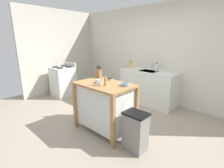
# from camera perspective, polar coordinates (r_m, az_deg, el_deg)

# --- Properties ---
(ground_plane) EXTENTS (6.65, 6.65, 0.00)m
(ground_plane) POSITION_cam_1_polar(r_m,az_deg,el_deg) (3.46, -1.88, -14.15)
(ground_plane) COLOR gray
(ground_plane) RESTS_ON ground
(wall_back) EXTENTS (5.65, 0.10, 2.60)m
(wall_back) POSITION_cam_1_polar(r_m,az_deg,el_deg) (4.68, 15.97, 9.84)
(wall_back) COLOR beige
(wall_back) RESTS_ON ground
(wall_left) EXTENTS (0.10, 2.62, 2.60)m
(wall_left) POSITION_cam_1_polar(r_m,az_deg,el_deg) (5.72, -17.51, 10.63)
(wall_left) COLOR beige
(wall_left) RESTS_ON ground
(kitchen_island) EXTENTS (1.06, 0.69, 0.93)m
(kitchen_island) POSITION_cam_1_polar(r_m,az_deg,el_deg) (3.09, -2.55, -7.19)
(kitchen_island) COLOR #9E7042
(kitchen_island) RESTS_ON ground
(knife_block) EXTENTS (0.11, 0.09, 0.25)m
(knife_block) POSITION_cam_1_polar(r_m,az_deg,el_deg) (3.39, -4.56, 3.69)
(knife_block) COLOR olive
(knife_block) RESTS_ON kitchen_island
(bowl_ceramic_wide) EXTENTS (0.15, 0.15, 0.05)m
(bowl_ceramic_wide) POSITION_cam_1_polar(r_m,az_deg,el_deg) (2.80, 4.51, -0.14)
(bowl_ceramic_wide) COLOR gray
(bowl_ceramic_wide) RESTS_ON kitchen_island
(bowl_ceramic_small) EXTENTS (0.15, 0.15, 0.05)m
(bowl_ceramic_small) POSITION_cam_1_polar(r_m,az_deg,el_deg) (3.00, -4.61, 0.87)
(bowl_ceramic_small) COLOR tan
(bowl_ceramic_small) RESTS_ON kitchen_island
(bowl_stoneware_deep) EXTENTS (0.11, 0.11, 0.03)m
(bowl_stoneware_deep) POSITION_cam_1_polar(r_m,az_deg,el_deg) (3.20, -0.75, 1.68)
(bowl_stoneware_deep) COLOR tan
(bowl_stoneware_deep) RESTS_ON kitchen_island
(drinking_cup) EXTENTS (0.07, 0.07, 0.11)m
(drinking_cup) POSITION_cam_1_polar(r_m,az_deg,el_deg) (2.81, -5.04, 0.49)
(drinking_cup) COLOR silver
(drinking_cup) RESTS_ON kitchen_island
(pepper_grinder) EXTENTS (0.04, 0.04, 0.18)m
(pepper_grinder) POSITION_cam_1_polar(r_m,az_deg,el_deg) (2.78, -2.37, 0.95)
(pepper_grinder) COLOR #AD7F4C
(pepper_grinder) RESTS_ON kitchen_island
(trash_bin) EXTENTS (0.36, 0.28, 0.63)m
(trash_bin) POSITION_cam_1_polar(r_m,az_deg,el_deg) (2.67, 8.13, -16.01)
(trash_bin) COLOR slate
(trash_bin) RESTS_ON ground
(sink_counter) EXTENTS (1.49, 0.60, 0.89)m
(sink_counter) POSITION_cam_1_polar(r_m,az_deg,el_deg) (4.56, 12.45, -0.99)
(sink_counter) COLOR silver
(sink_counter) RESTS_ON ground
(sink_faucet) EXTENTS (0.02, 0.02, 0.22)m
(sink_faucet) POSITION_cam_1_polar(r_m,az_deg,el_deg) (4.56, 13.76, 6.06)
(sink_faucet) COLOR #B7BCC1
(sink_faucet) RESTS_ON sink_counter
(bottle_spray_cleaner) EXTENTS (0.07, 0.07, 0.21)m
(bottle_spray_cleaner) POSITION_cam_1_polar(r_m,az_deg,el_deg) (4.83, 6.47, 6.76)
(bottle_spray_cleaner) COLOR yellow
(bottle_spray_cleaner) RESTS_ON sink_counter
(bottle_hand_soap) EXTENTS (0.06, 0.06, 0.23)m
(bottle_hand_soap) POSITION_cam_1_polar(r_m,az_deg,el_deg) (4.42, 15.16, 5.63)
(bottle_hand_soap) COLOR white
(bottle_hand_soap) RESTS_ON sink_counter
(stove) EXTENTS (0.60, 0.60, 1.01)m
(stove) POSITION_cam_1_polar(r_m,az_deg,el_deg) (5.23, -16.65, 0.89)
(stove) COLOR silver
(stove) RESTS_ON ground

